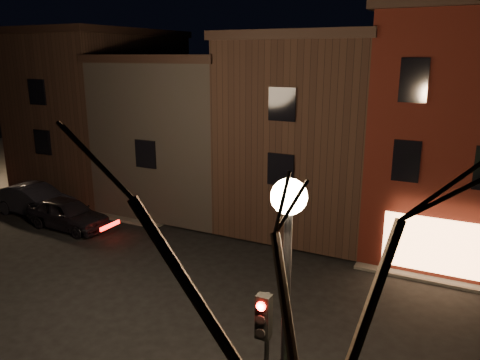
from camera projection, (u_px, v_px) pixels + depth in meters
name	position (u px, v px, depth m)	size (l,w,h in m)	color
ground	(184.00, 296.00, 17.08)	(120.00, 120.00, 0.00)	black
sidewalk_far_left	(122.00, 149.00, 43.00)	(30.00, 30.00, 0.12)	#2D2B28
corner_building	(455.00, 129.00, 20.36)	(6.50, 8.50, 10.50)	#46120C
row_building_a	(318.00, 128.00, 24.22)	(7.30, 10.30, 9.40)	black
row_building_b	(199.00, 128.00, 27.50)	(7.80, 10.30, 8.40)	black
row_building_c	(103.00, 109.00, 30.46)	(7.30, 10.30, 9.90)	black
street_lamp_near	(287.00, 260.00, 7.86)	(0.60, 0.60, 6.48)	black
traffic_signal	(264.00, 356.00, 9.16)	(0.58, 0.38, 4.05)	black
bare_tree_right	(319.00, 290.00, 4.89)	(6.40, 6.40, 8.50)	black
parked_car_a	(68.00, 214.00, 23.51)	(1.85, 4.59, 1.56)	black
parked_car_b	(35.00, 200.00, 25.47)	(1.77, 5.07, 1.67)	black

